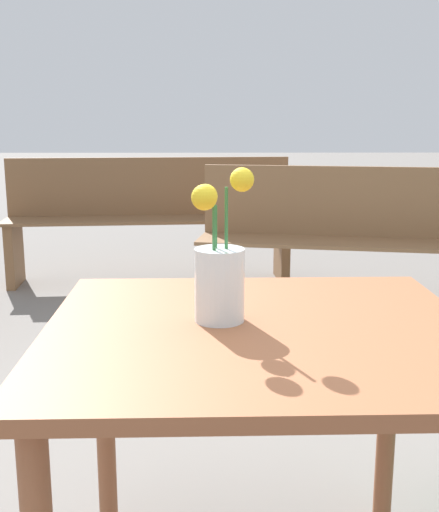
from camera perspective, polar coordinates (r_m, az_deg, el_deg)
table_front at (r=1.35m, az=3.63°, el=-10.22°), size 0.90×0.83×0.70m
flower_vase at (r=1.32m, az=-0.04°, el=-1.78°), size 0.13×0.12×0.32m
bench_near at (r=4.48m, az=-6.22°, el=3.87°), size 1.98×0.51×0.85m
bench_far at (r=3.71m, az=13.80°, el=1.89°), size 2.03×0.71×0.85m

